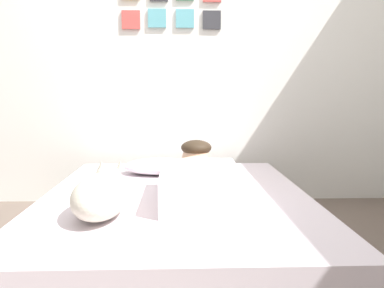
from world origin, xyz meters
TOP-DOWN VIEW (x-y plane):
  - ground_plane at (0.00, 0.00)m, footprint 11.72×11.72m
  - back_wall at (0.00, 1.46)m, footprint 3.86×0.12m
  - bed at (0.04, 0.25)m, footprint 1.55×1.97m
  - pillow at (-0.08, 0.81)m, footprint 0.52×0.32m
  - person_lying at (0.17, 0.23)m, footprint 0.43×0.92m
  - dog at (-0.31, -0.11)m, footprint 0.26×0.57m
  - coffee_cup at (0.19, 0.56)m, footprint 0.12×0.09m
  - cell_phone at (0.00, 0.35)m, footprint 0.07×0.14m

SIDE VIEW (x-z plane):
  - ground_plane at x=0.00m, z-range 0.00..0.00m
  - bed at x=0.04m, z-range 0.00..0.36m
  - cell_phone at x=0.00m, z-range 0.37..0.37m
  - coffee_cup at x=0.19m, z-range 0.37..0.44m
  - pillow at x=-0.08m, z-range 0.37..0.48m
  - dog at x=-0.31m, z-range 0.36..0.58m
  - person_lying at x=0.17m, z-range 0.34..0.61m
  - back_wall at x=0.00m, z-range 0.00..2.50m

